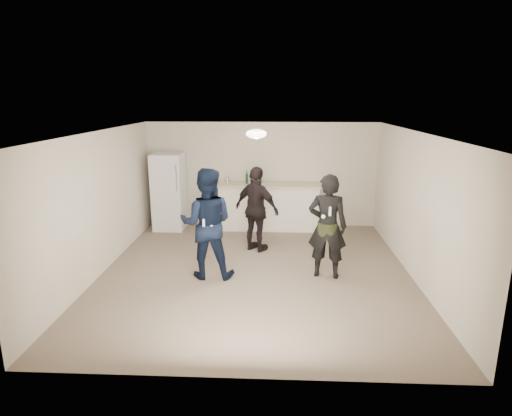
{
  "coord_description": "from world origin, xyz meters",
  "views": [
    {
      "loc": [
        0.35,
        -7.15,
        3.07
      ],
      "look_at": [
        0.0,
        0.2,
        1.15
      ],
      "focal_mm": 30.0,
      "sensor_mm": 36.0,
      "label": 1
    }
  ],
  "objects_px": {
    "shaker": "(228,180)",
    "man": "(207,224)",
    "fridge": "(169,192)",
    "spectator": "(257,209)",
    "woman": "(327,226)",
    "counter": "(263,207)"
  },
  "relations": [
    {
      "from": "fridge",
      "to": "shaker",
      "type": "relative_size",
      "value": 10.59
    },
    {
      "from": "fridge",
      "to": "woman",
      "type": "relative_size",
      "value": 0.98
    },
    {
      "from": "woman",
      "to": "spectator",
      "type": "height_order",
      "value": "woman"
    },
    {
      "from": "shaker",
      "to": "spectator",
      "type": "height_order",
      "value": "spectator"
    },
    {
      "from": "spectator",
      "to": "woman",
      "type": "bearing_deg",
      "value": 168.35
    },
    {
      "from": "woman",
      "to": "man",
      "type": "bearing_deg",
      "value": 13.19
    },
    {
      "from": "shaker",
      "to": "man",
      "type": "height_order",
      "value": "man"
    },
    {
      "from": "man",
      "to": "spectator",
      "type": "bearing_deg",
      "value": -121.48
    },
    {
      "from": "spectator",
      "to": "counter",
      "type": "bearing_deg",
      "value": -60.05
    },
    {
      "from": "man",
      "to": "woman",
      "type": "xyz_separation_m",
      "value": [
        2.07,
        0.09,
        -0.05
      ]
    },
    {
      "from": "shaker",
      "to": "woman",
      "type": "bearing_deg",
      "value": -53.64
    },
    {
      "from": "counter",
      "to": "spectator",
      "type": "xyz_separation_m",
      "value": [
        -0.08,
        -1.51,
        0.34
      ]
    },
    {
      "from": "woman",
      "to": "spectator",
      "type": "xyz_separation_m",
      "value": [
        -1.27,
        1.25,
        -0.05
      ]
    },
    {
      "from": "counter",
      "to": "woman",
      "type": "relative_size",
      "value": 1.42
    },
    {
      "from": "shaker",
      "to": "fridge",
      "type": "bearing_deg",
      "value": -177.85
    },
    {
      "from": "woman",
      "to": "counter",
      "type": "bearing_deg",
      "value": -55.82
    },
    {
      "from": "shaker",
      "to": "man",
      "type": "bearing_deg",
      "value": -91.0
    },
    {
      "from": "fridge",
      "to": "spectator",
      "type": "relative_size",
      "value": 1.04
    },
    {
      "from": "counter",
      "to": "spectator",
      "type": "relative_size",
      "value": 1.5
    },
    {
      "from": "counter",
      "to": "shaker",
      "type": "xyz_separation_m",
      "value": [
        -0.83,
        -0.02,
        0.65
      ]
    },
    {
      "from": "woman",
      "to": "spectator",
      "type": "distance_m",
      "value": 1.79
    },
    {
      "from": "man",
      "to": "woman",
      "type": "bearing_deg",
      "value": -178.32
    }
  ]
}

